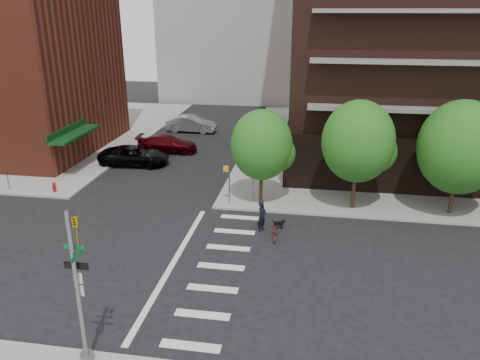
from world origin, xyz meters
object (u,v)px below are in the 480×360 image
at_px(parked_car_maroon, 167,144).
at_px(parked_car_silver, 191,124).
at_px(fire_hydrant, 54,187).
at_px(dog_walker, 262,216).
at_px(traffic_signal, 80,301).
at_px(scooter, 275,232).
at_px(parked_car_black, 134,156).

relative_size(parked_car_maroon, parked_car_silver, 1.03).
height_order(fire_hydrant, dog_walker, dog_walker).
xyz_separation_m(fire_hydrant, dog_walker, (15.05, -3.40, 0.38)).
bearing_deg(traffic_signal, scooter, 61.64).
bearing_deg(fire_hydrant, dog_walker, -12.73).
relative_size(fire_hydrant, dog_walker, 0.39).
distance_m(parked_car_silver, dog_walker, 24.14).
height_order(parked_car_maroon, scooter, parked_car_maroon).
bearing_deg(parked_car_black, fire_hydrant, 152.30).
bearing_deg(scooter, parked_car_black, 134.08).
bearing_deg(parked_car_silver, scooter, -152.70).
height_order(parked_car_black, parked_car_maroon, parked_car_black).
xyz_separation_m(fire_hydrant, parked_car_maroon, (4.73, 11.08, 0.23)).
bearing_deg(fire_hydrant, parked_car_black, 66.16).
distance_m(parked_car_black, parked_car_maroon, 4.27).
height_order(fire_hydrant, parked_car_black, parked_car_black).
relative_size(fire_hydrant, scooter, 0.44).
bearing_deg(traffic_signal, parked_car_silver, 98.46).
bearing_deg(parked_car_maroon, parked_car_silver, -6.62).
xyz_separation_m(parked_car_silver, scooter, (10.93, -22.90, -0.42)).
bearing_deg(parked_car_maroon, dog_walker, -149.12).
bearing_deg(scooter, parked_car_silver, 111.51).
bearing_deg(parked_car_maroon, parked_car_black, 153.57).
xyz_separation_m(scooter, dog_walker, (-0.88, 0.95, 0.49)).
xyz_separation_m(traffic_signal, dog_walker, (5.02, 11.89, -1.77)).
distance_m(fire_hydrant, parked_car_black, 7.79).
height_order(traffic_signal, parked_car_maroon, traffic_signal).
xyz_separation_m(parked_car_black, parked_car_maroon, (1.59, 3.96, -0.01)).
relative_size(parked_car_black, parked_car_silver, 1.09).
height_order(parked_car_silver, scooter, parked_car_silver).
relative_size(parked_car_maroon, scooter, 3.26).
bearing_deg(traffic_signal, dog_walker, 67.11).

